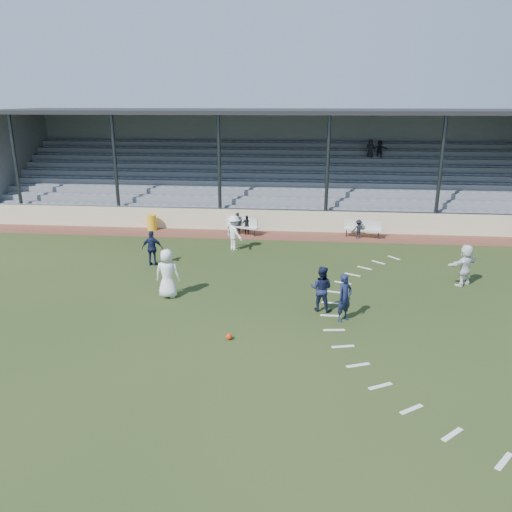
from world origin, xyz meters
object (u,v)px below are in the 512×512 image
Objects in this scene: trash_bin at (152,222)px; player_white_lead at (167,273)px; player_navy_lead at (345,298)px; bench_left at (242,224)px; bench_right at (363,227)px; football at (229,337)px.

trash_bin is 0.46× the size of player_white_lead.
player_navy_lead is at bearing -48.17° from trash_bin.
bench_left is 2.29× the size of trash_bin.
bench_right is 1.09× the size of player_white_lead.
bench_left reaches higher than football.
bench_right is at bearing -130.97° from player_white_lead.
football is 4.13m from player_navy_lead.
player_white_lead is (3.66, -9.85, 0.48)m from trash_bin.
player_white_lead is at bearing 130.81° from football.
player_navy_lead reaches higher than bench_right.
trash_bin reaches higher than football.
player_white_lead reaches higher than football.
football is at bearing 162.29° from player_navy_lead.
trash_bin is 10.52m from player_white_lead.
trash_bin is at bearing -171.13° from bench_right.
bench_left is at bearing 69.94° from player_navy_lead.
bench_right is at bearing 36.94° from player_navy_lead.
trash_bin is 0.53× the size of player_navy_lead.
football is (-5.34, -12.70, -0.49)m from bench_right.
player_white_lead is at bearing -69.62° from trash_bin.
player_navy_lead reaches higher than football.
player_navy_lead is (-1.70, -10.89, 0.24)m from bench_right.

